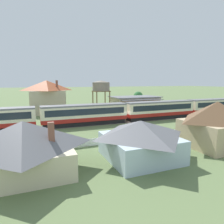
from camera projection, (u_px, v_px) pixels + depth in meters
ground_plane at (126, 122)px, 44.20m from camera, size 600.00×600.00×0.00m
passenger_train at (126, 111)px, 44.86m from camera, size 73.34×3.23×4.26m
railway_track at (128, 121)px, 45.34m from camera, size 114.13×3.60×0.04m
station_building at (135, 105)px, 56.56m from camera, size 13.54×9.12×4.79m
station_house_terracotta_roof at (47, 97)px, 55.73m from camera, size 10.04×7.81×9.28m
water_tower at (101, 86)px, 51.30m from camera, size 4.64×4.64×9.22m
cottage_grey_roof at (24, 146)px, 19.33m from camera, size 9.56×8.42×5.20m
cottage_grey_roof_2 at (140, 139)px, 23.13m from camera, size 8.27×8.52×4.50m
cottage_brown_roof_2 at (216, 123)px, 27.45m from camera, size 8.52×7.72×6.26m
picket_fence_front at (71, 145)px, 26.80m from camera, size 49.67×0.06×1.05m
parked_car_yellow at (207, 123)px, 39.82m from camera, size 2.19×4.44×1.40m
yard_tree_1 at (138, 96)px, 65.94m from camera, size 3.02×3.02×5.69m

